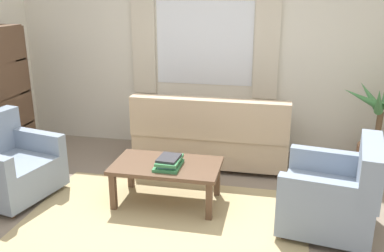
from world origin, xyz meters
TOP-DOWN VIEW (x-y plane):
  - ground_plane at (0.00, 0.00)m, footprint 6.24×6.24m
  - wall_back at (0.00, 2.26)m, footprint 5.32×0.12m
  - window_with_curtains at (0.00, 2.18)m, footprint 1.98×0.07m
  - area_rug at (0.00, 0.00)m, footprint 2.70×1.89m
  - couch at (0.22, 1.57)m, footprint 1.90×0.82m
  - armchair_left at (-1.78, 0.25)m, footprint 0.98×1.00m
  - armchair_right at (1.57, 0.27)m, footprint 0.94×0.96m
  - coffee_table at (-0.07, 0.45)m, footprint 1.10×0.64m
  - book_stack_on_table at (-0.02, 0.38)m, footprint 0.25×0.35m
  - potted_plant at (2.21, 1.70)m, footprint 0.97×1.06m
  - bookshelf at (-2.35, 1.10)m, footprint 0.30×0.94m

SIDE VIEW (x-z plane):
  - ground_plane at x=0.00m, z-range 0.00..0.00m
  - area_rug at x=0.00m, z-range 0.00..0.01m
  - armchair_left at x=-1.78m, z-range -0.09..0.79m
  - armchair_right at x=1.57m, z-range -0.09..0.79m
  - couch at x=0.22m, z-range -0.09..0.83m
  - coffee_table at x=-0.07m, z-range 0.16..0.60m
  - potted_plant at x=2.21m, z-range -0.17..1.06m
  - book_stack_on_table at x=-0.02m, z-range 0.44..0.55m
  - bookshelf at x=-2.35m, z-range -0.09..1.63m
  - wall_back at x=0.00m, z-range 0.00..2.60m
  - window_with_curtains at x=0.00m, z-range 0.75..2.15m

